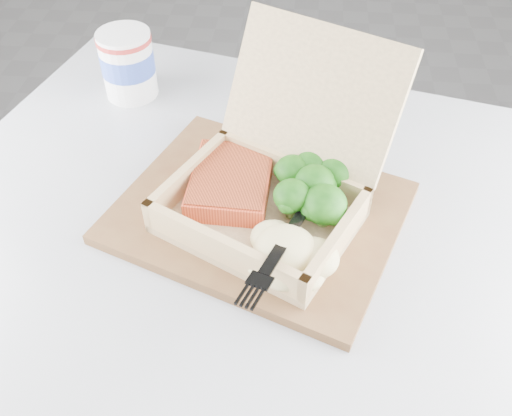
# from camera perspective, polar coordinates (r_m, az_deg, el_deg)

# --- Properties ---
(floor) EXTENTS (4.00, 4.00, 0.00)m
(floor) POSITION_cam_1_polar(r_m,az_deg,el_deg) (1.40, 5.12, -14.40)
(floor) COLOR gray
(floor) RESTS_ON ground
(cafe_table) EXTENTS (0.93, 0.93, 0.72)m
(cafe_table) POSITION_cam_1_polar(r_m,az_deg,el_deg) (0.79, -2.72, -12.73)
(cafe_table) COLOR black
(cafe_table) RESTS_ON floor
(serving_tray) EXTENTS (0.38, 0.35, 0.01)m
(serving_tray) POSITION_cam_1_polar(r_m,az_deg,el_deg) (0.66, 0.28, -0.44)
(serving_tray) COLOR brown
(serving_tray) RESTS_ON cafe_table
(takeout_container) EXTENTS (0.28, 0.30, 0.18)m
(takeout_container) POSITION_cam_1_polar(r_m,az_deg,el_deg) (0.64, 2.14, 3.38)
(takeout_container) COLOR tan
(takeout_container) RESTS_ON serving_tray
(salmon_fillet) EXTENTS (0.09, 0.12, 0.02)m
(salmon_fillet) POSITION_cam_1_polar(r_m,az_deg,el_deg) (0.66, -2.52, 2.63)
(salmon_fillet) COLOR #D34D29
(salmon_fillet) RESTS_ON takeout_container
(broccoli_pile) EXTENTS (0.12, 0.12, 0.04)m
(broccoli_pile) POSITION_cam_1_polar(r_m,az_deg,el_deg) (0.64, 5.85, 1.95)
(broccoli_pile) COLOR #29751A
(broccoli_pile) RESTS_ON takeout_container
(mashed_potatoes) EXTENTS (0.10, 0.09, 0.04)m
(mashed_potatoes) POSITION_cam_1_polar(r_m,az_deg,el_deg) (0.58, 2.96, -4.15)
(mashed_potatoes) COLOR beige
(mashed_potatoes) RESTS_ON takeout_container
(plastic_fork) EXTENTS (0.07, 0.16, 0.02)m
(plastic_fork) POSITION_cam_1_polar(r_m,az_deg,el_deg) (0.58, 3.64, -1.89)
(plastic_fork) COLOR black
(plastic_fork) RESTS_ON mashed_potatoes
(paper_cup) EXTENTS (0.08, 0.08, 0.10)m
(paper_cup) POSITION_cam_1_polar(r_m,az_deg,el_deg) (0.86, -12.73, 14.02)
(paper_cup) COLOR white
(paper_cup) RESTS_ON cafe_table
(receipt) EXTENTS (0.14, 0.16, 0.00)m
(receipt) POSITION_cam_1_polar(r_m,az_deg,el_deg) (0.77, 7.06, 6.27)
(receipt) COLOR white
(receipt) RESTS_ON cafe_table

